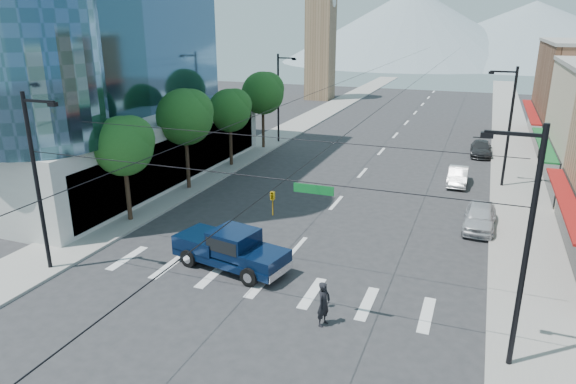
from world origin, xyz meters
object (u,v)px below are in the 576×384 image
object	(u,v)px
pedestrian	(324,304)
parked_car_mid	(458,176)
parked_car_near	(480,217)
pickup_truck	(230,248)
parked_car_far	(481,148)

from	to	relation	value
pedestrian	parked_car_mid	world-z (taller)	pedestrian
parked_car_near	pickup_truck	bearing A→B (deg)	-137.54
parked_car_near	parked_car_far	xyz separation A→B (m)	(-0.35, 19.24, -0.10)
parked_car_near	parked_car_mid	xyz separation A→B (m)	(-1.80, 8.93, -0.11)
pedestrian	parked_car_mid	size ratio (longest dim) A/B	0.48
parked_car_far	parked_car_near	bearing A→B (deg)	-91.00
parked_car_near	parked_car_far	size ratio (longest dim) A/B	0.98
parked_car_near	parked_car_mid	distance (m)	9.11
pedestrian	parked_car_mid	bearing A→B (deg)	6.71
pickup_truck	pedestrian	distance (m)	6.85
pedestrian	parked_car_near	bearing A→B (deg)	-6.51
pedestrian	parked_car_far	size ratio (longest dim) A/B	0.42
pedestrian	parked_car_far	world-z (taller)	pedestrian
parked_car_mid	parked_car_near	bearing A→B (deg)	-78.62
parked_car_near	parked_car_mid	bearing A→B (deg)	103.28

